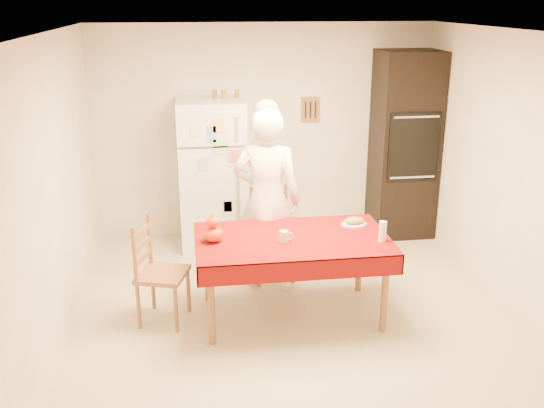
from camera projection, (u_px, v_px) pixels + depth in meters
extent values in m
plane|color=tan|center=(297.00, 317.00, 5.51)|extent=(4.50, 4.50, 0.00)
cube|color=#F3E7CD|center=(264.00, 131.00, 7.21)|extent=(4.00, 0.02, 2.50)
cube|color=#F3E7CD|center=(381.00, 319.00, 3.00)|extent=(4.00, 0.02, 2.50)
cube|color=#F3E7CD|center=(53.00, 197.00, 4.84)|extent=(0.02, 4.50, 2.50)
cube|color=#F3E7CD|center=(520.00, 177.00, 5.37)|extent=(0.02, 4.50, 2.50)
cube|color=white|center=(301.00, 33.00, 4.70)|extent=(4.00, 4.50, 0.02)
cube|color=brown|center=(310.00, 109.00, 7.19)|extent=(0.22, 0.02, 0.30)
cube|color=white|center=(212.00, 174.00, 6.91)|extent=(0.75, 0.70, 1.70)
cube|color=silver|center=(237.00, 128.00, 6.40)|extent=(0.03, 0.03, 0.25)
cube|color=silver|center=(238.00, 195.00, 6.65)|extent=(0.03, 0.03, 0.60)
cube|color=black|center=(404.00, 145.00, 7.18)|extent=(0.70, 0.60, 2.20)
cube|color=black|center=(414.00, 147.00, 6.87)|extent=(0.59, 0.02, 0.80)
cylinder|color=brown|center=(211.00, 306.00, 4.98)|extent=(0.06, 0.06, 0.71)
cylinder|color=brown|center=(207.00, 266.00, 5.71)|extent=(0.06, 0.06, 0.71)
cylinder|color=brown|center=(385.00, 294.00, 5.18)|extent=(0.06, 0.06, 0.71)
cylinder|color=brown|center=(359.00, 257.00, 5.91)|extent=(0.06, 0.06, 0.71)
cube|color=brown|center=(292.00, 241.00, 5.32)|extent=(1.60, 0.90, 0.04)
cube|color=#620506|center=(292.00, 238.00, 5.32)|extent=(1.70, 1.00, 0.01)
cylinder|color=brown|center=(259.00, 267.00, 6.04)|extent=(0.04, 0.04, 0.43)
cylinder|color=brown|center=(252.00, 253.00, 6.35)|extent=(0.04, 0.04, 0.43)
cylinder|color=brown|center=(294.00, 263.00, 6.12)|extent=(0.04, 0.04, 0.43)
cylinder|color=brown|center=(285.00, 250.00, 6.43)|extent=(0.04, 0.04, 0.43)
cube|color=brown|center=(273.00, 237.00, 6.16)|extent=(0.45, 0.43, 0.04)
cube|color=brown|center=(269.00, 209.00, 6.23)|extent=(0.36, 0.06, 0.50)
cylinder|color=brown|center=(176.00, 310.00, 5.21)|extent=(0.04, 0.04, 0.43)
cylinder|color=brown|center=(139.00, 306.00, 5.26)|extent=(0.04, 0.04, 0.43)
cylinder|color=brown|center=(188.00, 291.00, 5.54)|extent=(0.04, 0.04, 0.43)
cylinder|color=brown|center=(153.00, 288.00, 5.60)|extent=(0.04, 0.04, 0.43)
cube|color=brown|center=(163.00, 274.00, 5.32)|extent=(0.51, 0.52, 0.04)
cube|color=brown|center=(142.00, 247.00, 5.27)|extent=(0.14, 0.35, 0.50)
imported|color=white|center=(267.00, 200.00, 5.84)|extent=(0.76, 0.61, 1.82)
cylinder|color=silver|center=(284.00, 236.00, 5.21)|extent=(0.08, 0.08, 0.10)
ellipsoid|color=#E63E05|center=(213.00, 234.00, 5.21)|extent=(0.18, 0.18, 0.13)
ellipsoid|color=red|center=(213.00, 222.00, 5.17)|extent=(0.12, 0.12, 0.09)
cylinder|color=white|center=(383.00, 231.00, 5.22)|extent=(0.07, 0.07, 0.18)
cylinder|color=silver|center=(354.00, 224.00, 5.59)|extent=(0.24, 0.24, 0.02)
ellipsoid|color=#957749|center=(354.00, 220.00, 5.58)|extent=(0.18, 0.10, 0.06)
cylinder|color=brown|center=(215.00, 94.00, 6.67)|extent=(0.05, 0.05, 0.10)
cylinder|color=#875B18|center=(224.00, 94.00, 6.69)|extent=(0.05, 0.05, 0.10)
cylinder|color=#93591A|center=(237.00, 94.00, 6.71)|extent=(0.05, 0.05, 0.10)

